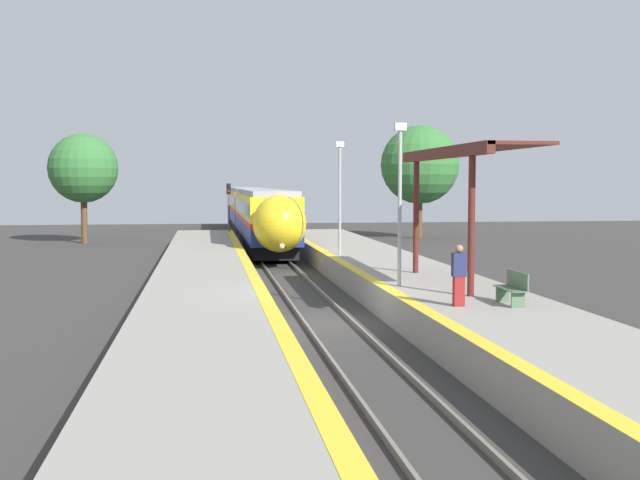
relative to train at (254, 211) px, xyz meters
The scene contains 14 objects.
ground_plane 35.87m from the train, 90.00° to the right, with size 120.00×120.00×0.00m, color #383533.
rail_left 35.87m from the train, 91.15° to the right, with size 0.08×90.00×0.15m, color slate.
rail_right 35.87m from the train, 88.85° to the right, with size 0.08×90.00×0.15m, color slate.
train is the anchor object (origin of this frame).
platform_right 36.04m from the train, 83.92° to the right, with size 4.15×64.00×0.98m.
platform_left 36.02m from the train, 95.74° to the right, with size 3.72×64.00×0.98m.
platform_bench 39.34m from the train, 83.47° to the right, with size 0.44×1.45×0.89m.
person_waiting 39.22m from the train, 85.65° to the right, with size 0.36×0.22×1.62m.
railway_signal 5.91m from the train, 110.15° to the right, with size 0.28×0.28×4.16m.
lamppost_near 34.97m from the train, 86.02° to the right, with size 0.36×0.20×5.08m.
lamppost_mid 23.78m from the train, 84.14° to the right, with size 0.36×0.20×5.08m.
station_canopy 34.72m from the train, 82.61° to the right, with size 2.02×9.04×4.35m.
background_tree_left 12.44m from the train, behind, with size 4.80×4.80×7.62m.
background_tree_right 12.97m from the train, ahead, with size 5.93×5.93×8.54m.
Camera 1 is at (-3.57, -23.38, 4.19)m, focal length 45.00 mm.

